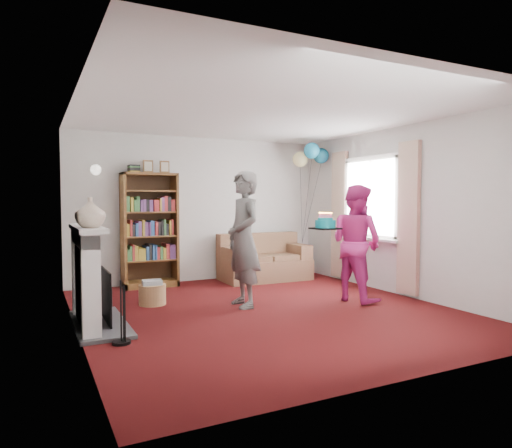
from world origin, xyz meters
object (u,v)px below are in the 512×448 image
sofa (263,262)px  person_striped (244,239)px  person_magenta (356,243)px  bookcase (149,231)px  birthday_cake (325,224)px

sofa → person_striped: (-1.19, -1.73, 0.59)m
person_striped → person_magenta: size_ratio=1.10×
bookcase → person_magenta: bookcase is taller
bookcase → birthday_cake: size_ratio=6.43×
bookcase → sofa: bookcase is taller
person_striped → person_magenta: (1.57, -0.37, -0.09)m
person_striped → person_magenta: bearing=77.9°
person_striped → birthday_cake: (0.95, -0.50, 0.20)m
bookcase → sofa: (1.98, -0.24, -0.60)m
bookcase → sofa: bearing=-6.8°
bookcase → person_magenta: (2.36, -2.34, -0.10)m
bookcase → person_striped: bookcase is taller
person_magenta → bookcase: bearing=32.7°
sofa → person_striped: size_ratio=0.86×
sofa → person_magenta: (0.38, -2.10, 0.50)m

